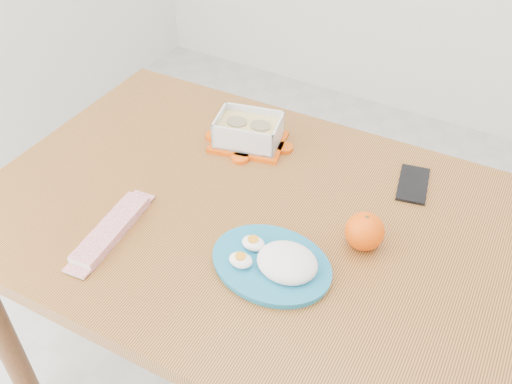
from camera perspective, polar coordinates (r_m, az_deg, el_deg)
The scene contains 6 objects.
dining_table at distance 1.29m, azimuth 0.00°, elevation -5.32°, with size 1.23×0.84×0.75m.
food_container at distance 1.40m, azimuth -0.75°, elevation 6.08°, with size 0.20×0.17×0.07m.
orange_fruit at distance 1.15m, azimuth 10.81°, elevation -3.88°, with size 0.08×0.08×0.08m, color #FF3A05.
rice_plate at distance 1.10m, azimuth 2.04°, elevation -6.97°, with size 0.25×0.25×0.07m.
candy_bar at distance 1.21m, azimuth -14.27°, elevation -3.65°, with size 0.21×0.05×0.02m, color #AF0919.
smartphone at distance 1.34m, azimuth 15.43°, elevation 0.77°, with size 0.06×0.13×0.01m, color black.
Camera 1 is at (0.25, -0.77, 1.58)m, focal length 40.00 mm.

